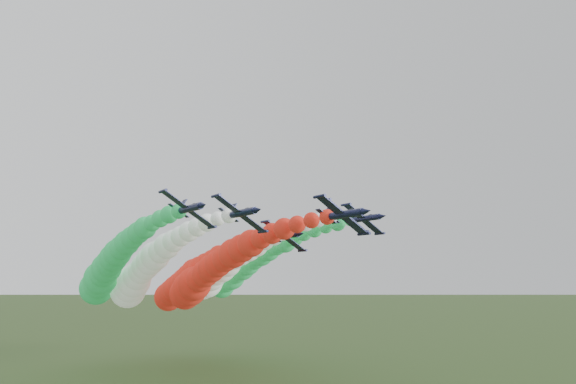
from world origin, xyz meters
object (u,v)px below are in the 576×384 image
object	(u,v)px
jet_outer_right	(246,266)
jet_lead	(208,275)
jet_inner_right	(224,269)
jet_trail	(187,281)
jet_inner_left	(142,273)
jet_outer_left	(108,270)

from	to	relation	value
jet_outer_right	jet_lead	bearing A→B (deg)	-141.12
jet_inner_right	jet_trail	size ratio (longest dim) A/B	0.99
jet_outer_right	jet_trail	xyz separation A→B (m)	(-14.92, 8.96, -4.12)
jet_lead	jet_trail	xyz separation A→B (m)	(5.62, 25.53, -1.48)
jet_inner_left	jet_inner_right	world-z (taller)	jet_inner_right
jet_outer_left	jet_outer_right	world-z (taller)	jet_outer_right
jet_inner_left	jet_outer_right	bearing A→B (deg)	2.86
jet_inner_left	jet_outer_right	world-z (taller)	jet_outer_right
jet_outer_left	jet_outer_right	size ratio (longest dim) A/B	1.01
jet_outer_right	jet_inner_right	bearing A→B (deg)	-159.58
jet_outer_left	jet_trail	size ratio (longest dim) A/B	1.00
jet_outer_left	jet_outer_right	distance (m)	40.08
jet_trail	jet_outer_right	bearing A→B (deg)	-30.99
jet_lead	jet_outer_left	distance (m)	27.18
jet_trail	jet_outer_left	bearing A→B (deg)	-165.30
jet_inner_left	jet_outer_left	xyz separation A→B (m)	(-7.71, 4.00, 0.98)
jet_outer_left	jet_lead	bearing A→B (deg)	-44.27
jet_inner_left	jet_lead	bearing A→B (deg)	-51.88
jet_lead	jet_trail	distance (m)	26.18
jet_inner_right	jet_lead	bearing A→B (deg)	-130.81
jet_inner_left	jet_trail	distance (m)	20.40
jet_inner_left	jet_outer_right	size ratio (longest dim) A/B	1.01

